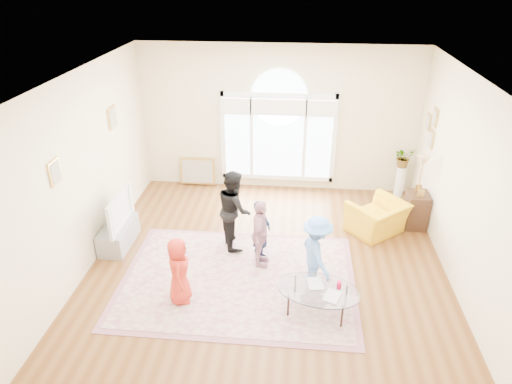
# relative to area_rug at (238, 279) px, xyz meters

# --- Properties ---
(ground) EXTENTS (6.00, 6.00, 0.00)m
(ground) POSITION_rel_area_rug_xyz_m (0.45, 0.53, -0.01)
(ground) COLOR #5D3415
(ground) RESTS_ON ground
(room_shell) EXTENTS (6.00, 6.00, 6.00)m
(room_shell) POSITION_rel_area_rug_xyz_m (0.45, 3.36, 1.56)
(room_shell) COLOR beige
(room_shell) RESTS_ON ground
(area_rug) EXTENTS (3.60, 2.60, 0.02)m
(area_rug) POSITION_rel_area_rug_xyz_m (0.00, 0.00, 0.00)
(area_rug) COLOR #C3B098
(area_rug) RESTS_ON ground
(rug_border) EXTENTS (3.80, 2.80, 0.01)m
(rug_border) POSITION_rel_area_rug_xyz_m (0.00, -0.00, -0.00)
(rug_border) COLOR #945E6C
(rug_border) RESTS_ON ground
(tv_console) EXTENTS (0.45, 1.00, 0.42)m
(tv_console) POSITION_rel_area_rug_xyz_m (-2.30, 0.83, 0.20)
(tv_console) COLOR #909498
(tv_console) RESTS_ON ground
(television) EXTENTS (0.17, 1.10, 0.63)m
(television) POSITION_rel_area_rug_xyz_m (-2.30, 0.83, 0.73)
(television) COLOR black
(television) RESTS_ON tv_console
(coffee_table) EXTENTS (1.36, 1.02, 0.54)m
(coffee_table) POSITION_rel_area_rug_xyz_m (1.27, -0.64, 0.39)
(coffee_table) COLOR silver
(coffee_table) RESTS_ON ground
(armchair) EXTENTS (1.30, 1.29, 0.64)m
(armchair) POSITION_rel_area_rug_xyz_m (2.44, 1.71, 0.31)
(armchair) COLOR gold
(armchair) RESTS_ON ground
(side_cabinet) EXTENTS (0.40, 0.50, 0.70)m
(side_cabinet) POSITION_rel_area_rug_xyz_m (3.23, 2.04, 0.34)
(side_cabinet) COLOR black
(side_cabinet) RESTS_ON ground
(floor_lamp) EXTENTS (0.27, 0.27, 1.51)m
(floor_lamp) POSITION_rel_area_rug_xyz_m (3.18, 1.98, 1.27)
(floor_lamp) COLOR black
(floor_lamp) RESTS_ON ground
(plant_pedestal) EXTENTS (0.20, 0.20, 0.70)m
(plant_pedestal) POSITION_rel_area_rug_xyz_m (3.15, 3.30, 0.34)
(plant_pedestal) COLOR white
(plant_pedestal) RESTS_ON ground
(potted_plant) EXTENTS (0.49, 0.46, 0.45)m
(potted_plant) POSITION_rel_area_rug_xyz_m (3.15, 3.30, 0.92)
(potted_plant) COLOR #33722D
(potted_plant) RESTS_ON plant_pedestal
(leaning_picture) EXTENTS (0.80, 0.14, 0.62)m
(leaning_picture) POSITION_rel_area_rug_xyz_m (-1.39, 3.43, -0.01)
(leaning_picture) COLOR tan
(leaning_picture) RESTS_ON ground
(child_red) EXTENTS (0.43, 0.58, 1.08)m
(child_red) POSITION_rel_area_rug_xyz_m (-0.80, -0.58, 0.55)
(child_red) COLOR red
(child_red) RESTS_ON area_rug
(child_navy) EXTENTS (0.33, 0.45, 1.15)m
(child_navy) POSITION_rel_area_rug_xyz_m (0.34, 0.57, 0.59)
(child_navy) COLOR #121C3B
(child_navy) RESTS_ON area_rug
(child_black) EXTENTS (0.75, 0.85, 1.46)m
(child_black) POSITION_rel_area_rug_xyz_m (-0.19, 1.03, 0.74)
(child_black) COLOR black
(child_black) RESTS_ON area_rug
(child_pink) EXTENTS (0.31, 0.71, 1.20)m
(child_pink) POSITION_rel_area_rug_xyz_m (0.32, 0.44, 0.61)
(child_pink) COLOR #C68B9E
(child_pink) RESTS_ON area_rug
(child_blue) EXTENTS (0.74, 0.93, 1.26)m
(child_blue) POSITION_rel_area_rug_xyz_m (1.24, -0.06, 0.64)
(child_blue) COLOR #5E96EB
(child_blue) RESTS_ON area_rug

